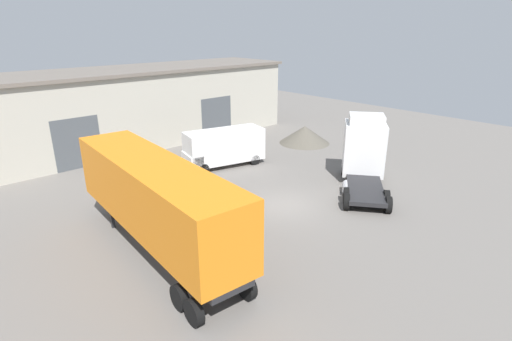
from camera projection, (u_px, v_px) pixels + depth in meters
ground_plane at (284, 205)px, 22.37m from camera, size 60.00×60.00×0.00m
warehouse_building at (134, 106)px, 33.34m from camera, size 27.91×7.32×6.22m
tractor_unit_white at (364, 151)px, 25.11m from camera, size 6.75×5.96×4.33m
container_trailer_yellow at (155, 197)px, 16.80m from camera, size 3.34×11.65×4.24m
delivery_van_white at (223, 147)px, 28.18m from camera, size 5.97×3.26×2.61m
gravel_pile at (305, 135)px, 33.97m from camera, size 4.27×4.27×1.48m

